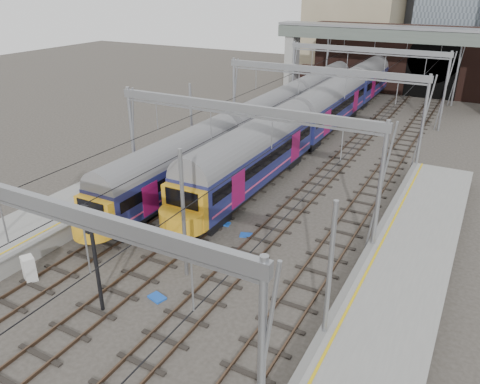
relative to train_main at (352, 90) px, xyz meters
The scene contains 15 objects.
ground 39.42m from the train_main, 87.09° to the right, with size 160.00×160.00×0.00m, color #38332D.
platform_left 37.74m from the train_main, 102.54° to the right, with size 4.32×55.00×1.12m.
platform_right 42.61m from the train_main, 73.37° to the right, with size 4.32×47.00×1.12m.
tracks 24.50m from the train_main, 85.29° to the right, with size 14.40×80.00×0.22m.
overhead_line 18.34m from the train_main, 83.59° to the right, with size 16.80×80.00×8.00m.
retaining_wall 13.21m from the train_main, 74.95° to the left, with size 28.00×2.75×9.00m.
overbridge 8.42m from the train_main, 73.42° to the left, with size 28.00×3.00×9.25m.
train_main is the anchor object (origin of this frame).
train_second 15.38m from the train_main, 105.07° to the right, with size 2.63×45.62×4.58m.
signal_near_left 40.84m from the train_main, 91.08° to the right, with size 0.33×0.45×4.36m.
signal_near_centre 41.64m from the train_main, 89.79° to the right, with size 0.39×0.49×5.54m.
relay_cabinet 41.85m from the train_main, 96.62° to the right, with size 0.68×0.57×1.36m, color silver.
equip_cover_a 39.81m from the train_main, 87.27° to the right, with size 0.83×0.58×0.10m, color blue.
equip_cover_b 31.66m from the train_main, 88.26° to the right, with size 0.75×0.53×0.09m, color blue.
equip_cover_c 32.39m from the train_main, 84.92° to the right, with size 0.74×0.52×0.09m, color blue.
Camera 1 is at (12.33, -14.91, 14.15)m, focal length 35.00 mm.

